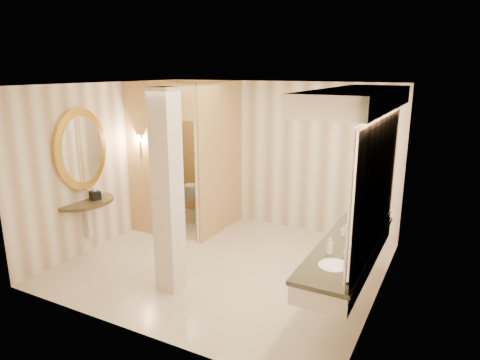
# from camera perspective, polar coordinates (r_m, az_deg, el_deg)

# --- Properties ---
(floor) EXTENTS (4.50, 4.50, 0.00)m
(floor) POSITION_cam_1_polar(r_m,az_deg,el_deg) (6.71, -2.03, -11.11)
(floor) COLOR beige
(floor) RESTS_ON ground
(ceiling) EXTENTS (4.50, 4.50, 0.00)m
(ceiling) POSITION_cam_1_polar(r_m,az_deg,el_deg) (6.05, -2.27, 12.60)
(ceiling) COLOR white
(ceiling) RESTS_ON wall_back
(wall_back) EXTENTS (4.50, 0.02, 2.70)m
(wall_back) POSITION_cam_1_polar(r_m,az_deg,el_deg) (8.00, 5.02, 3.30)
(wall_back) COLOR white
(wall_back) RESTS_ON floor
(wall_front) EXTENTS (4.50, 0.02, 2.70)m
(wall_front) POSITION_cam_1_polar(r_m,az_deg,el_deg) (4.70, -14.43, -5.30)
(wall_front) COLOR white
(wall_front) RESTS_ON floor
(wall_left) EXTENTS (0.02, 4.00, 2.70)m
(wall_left) POSITION_cam_1_polar(r_m,az_deg,el_deg) (7.59, -17.05, 2.10)
(wall_left) COLOR white
(wall_left) RESTS_ON floor
(wall_right) EXTENTS (0.02, 4.00, 2.70)m
(wall_right) POSITION_cam_1_polar(r_m,az_deg,el_deg) (5.52, 18.59, -2.61)
(wall_right) COLOR white
(wall_right) RESTS_ON floor
(toilet_closet) EXTENTS (1.50, 1.55, 2.70)m
(toilet_closet) POSITION_cam_1_polar(r_m,az_deg,el_deg) (7.62, -5.89, 2.98)
(toilet_closet) COLOR tan
(toilet_closet) RESTS_ON floor
(wall_sconce) EXTENTS (0.14, 0.14, 0.42)m
(wall_sconce) POSITION_cam_1_polar(r_m,az_deg,el_deg) (7.61, -13.24, 5.32)
(wall_sconce) COLOR gold
(wall_sconce) RESTS_ON toilet_closet
(vanity) EXTENTS (0.75, 2.60, 2.09)m
(vanity) POSITION_cam_1_polar(r_m,az_deg,el_deg) (5.11, 15.10, -0.44)
(vanity) COLOR beige
(vanity) RESTS_ON floor
(console_shelf) EXTENTS (1.00, 1.00, 1.95)m
(console_shelf) POSITION_cam_1_polar(r_m,az_deg,el_deg) (7.16, -20.26, 1.04)
(console_shelf) COLOR black
(console_shelf) RESTS_ON floor
(pillar) EXTENTS (0.31, 0.31, 2.70)m
(pillar) POSITION_cam_1_polar(r_m,az_deg,el_deg) (5.62, -9.62, -1.72)
(pillar) COLOR beige
(pillar) RESTS_ON floor
(tissue_box) EXTENTS (0.17, 0.17, 0.14)m
(tissue_box) POSITION_cam_1_polar(r_m,az_deg,el_deg) (7.23, -18.76, -1.96)
(tissue_box) COLOR black
(tissue_box) RESTS_ON console_shelf
(toilet) EXTENTS (0.64, 0.86, 0.79)m
(toilet) POSITION_cam_1_polar(r_m,az_deg,el_deg) (8.55, -5.27, -2.56)
(toilet) COLOR white
(toilet) RESTS_ON floor
(soap_bottle_a) EXTENTS (0.06, 0.06, 0.13)m
(soap_bottle_a) POSITION_cam_1_polar(r_m,az_deg,el_deg) (5.56, 13.61, -6.59)
(soap_bottle_a) COLOR beige
(soap_bottle_a) RESTS_ON vanity
(soap_bottle_b) EXTENTS (0.12, 0.12, 0.12)m
(soap_bottle_b) POSITION_cam_1_polar(r_m,az_deg,el_deg) (5.77, 14.27, -5.88)
(soap_bottle_b) COLOR silver
(soap_bottle_b) RESTS_ON vanity
(soap_bottle_c) EXTENTS (0.10, 0.10, 0.20)m
(soap_bottle_c) POSITION_cam_1_polar(r_m,az_deg,el_deg) (4.98, 11.92, -8.64)
(soap_bottle_c) COLOR #C6B28C
(soap_bottle_c) RESTS_ON vanity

